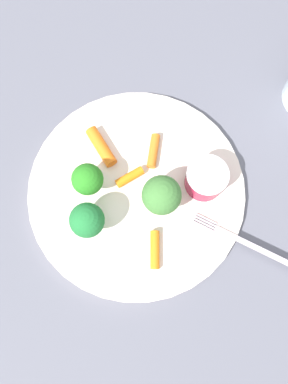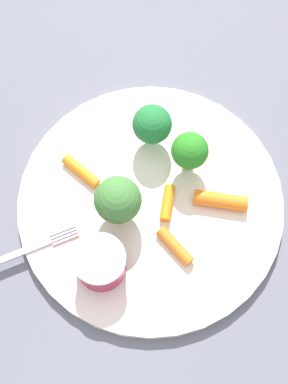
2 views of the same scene
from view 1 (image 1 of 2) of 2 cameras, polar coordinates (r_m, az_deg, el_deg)
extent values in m
plane|color=#5A5B67|center=(0.48, -1.14, -0.04)|extent=(2.40, 2.40, 0.00)
cylinder|color=silver|center=(0.48, -1.15, 0.14)|extent=(0.27, 0.27, 0.01)
cylinder|color=maroon|center=(0.46, 9.30, 1.92)|extent=(0.05, 0.05, 0.04)
cylinder|color=silver|center=(0.45, 9.68, 2.63)|extent=(0.05, 0.05, 0.00)
cylinder|color=#84C271|center=(0.46, -8.19, -4.83)|extent=(0.01, 0.01, 0.02)
sphere|color=#217134|center=(0.43, -8.64, -4.25)|extent=(0.04, 0.04, 0.04)
cylinder|color=#89B161|center=(0.47, -8.13, 1.03)|extent=(0.01, 0.01, 0.02)
sphere|color=#297E20|center=(0.44, -8.58, 1.93)|extent=(0.04, 0.04, 0.04)
cylinder|color=#8AB86F|center=(0.46, 2.53, -1.34)|extent=(0.01, 0.01, 0.02)
sphere|color=#407636|center=(0.43, 2.69, -0.48)|extent=(0.05, 0.05, 0.05)
cylinder|color=orange|center=(0.49, -6.49, 6.84)|extent=(0.06, 0.03, 0.02)
cylinder|color=orange|center=(0.45, 1.67, -8.76)|extent=(0.04, 0.04, 0.01)
cylinder|color=orange|center=(0.48, 1.45, 6.24)|extent=(0.03, 0.04, 0.01)
cylinder|color=orange|center=(0.47, -2.19, 2.29)|extent=(0.02, 0.04, 0.01)
cube|color=#BDAEBA|center=(0.48, 19.83, -9.55)|extent=(0.16, 0.04, 0.00)
cube|color=#BDAEBA|center=(0.47, 8.94, -5.19)|extent=(0.03, 0.01, 0.00)
cube|color=#BDAEBA|center=(0.47, 9.11, -4.82)|extent=(0.03, 0.01, 0.00)
cube|color=#BDAEBA|center=(0.47, 9.28, -4.45)|extent=(0.03, 0.01, 0.00)
cube|color=#BDAEBA|center=(0.47, 9.45, -4.09)|extent=(0.03, 0.01, 0.00)
camera|label=2|loc=(0.32, 104.14, 59.82)|focal=54.98mm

